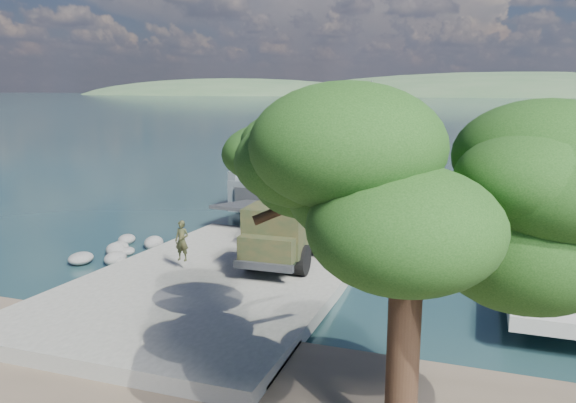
{
  "coord_description": "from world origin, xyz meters",
  "views": [
    {
      "loc": [
        9.77,
        -21.3,
        8.06
      ],
      "look_at": [
        0.47,
        6.0,
        2.2
      ],
      "focal_mm": 35.0,
      "sensor_mm": 36.0,
      "label": 1
    }
  ],
  "objects_px": {
    "pier": "(527,186)",
    "soldier": "(182,250)",
    "overhang_tree": "(385,179)",
    "landing_craft": "(350,175)",
    "military_truck": "(296,214)",
    "sailboat_near": "(553,174)"
  },
  "relations": [
    {
      "from": "pier",
      "to": "overhang_tree",
      "type": "distance_m",
      "value": 29.54
    },
    {
      "from": "soldier",
      "to": "overhang_tree",
      "type": "bearing_deg",
      "value": -40.37
    },
    {
      "from": "pier",
      "to": "soldier",
      "type": "relative_size",
      "value": 25.55
    },
    {
      "from": "pier",
      "to": "soldier",
      "type": "distance_m",
      "value": 24.85
    },
    {
      "from": "landing_craft",
      "to": "military_truck",
      "type": "distance_m",
      "value": 22.36
    },
    {
      "from": "landing_craft",
      "to": "overhang_tree",
      "type": "xyz_separation_m",
      "value": [
        8.34,
        -34.73,
        5.46
      ]
    },
    {
      "from": "military_truck",
      "to": "pier",
      "type": "bearing_deg",
      "value": 54.7
    },
    {
      "from": "landing_craft",
      "to": "soldier",
      "type": "bearing_deg",
      "value": -87.42
    },
    {
      "from": "pier",
      "to": "sailboat_near",
      "type": "height_order",
      "value": "sailboat_near"
    },
    {
      "from": "landing_craft",
      "to": "overhang_tree",
      "type": "distance_m",
      "value": 36.13
    },
    {
      "from": "soldier",
      "to": "landing_craft",
      "type": "bearing_deg",
      "value": 88.28
    },
    {
      "from": "landing_craft",
      "to": "overhang_tree",
      "type": "height_order",
      "value": "landing_craft"
    },
    {
      "from": "pier",
      "to": "overhang_tree",
      "type": "bearing_deg",
      "value": -99.85
    },
    {
      "from": "sailboat_near",
      "to": "overhang_tree",
      "type": "xyz_separation_m",
      "value": [
        -8.37,
        -44.54,
        5.91
      ]
    },
    {
      "from": "sailboat_near",
      "to": "landing_craft",
      "type": "bearing_deg",
      "value": -142.06
    },
    {
      "from": "pier",
      "to": "military_truck",
      "type": "relative_size",
      "value": 5.39
    },
    {
      "from": "military_truck",
      "to": "overhang_tree",
      "type": "bearing_deg",
      "value": -65.76
    },
    {
      "from": "sailboat_near",
      "to": "overhang_tree",
      "type": "relative_size",
      "value": 0.71
    },
    {
      "from": "soldier",
      "to": "sailboat_near",
      "type": "distance_m",
      "value": 40.13
    },
    {
      "from": "pier",
      "to": "sailboat_near",
      "type": "relative_size",
      "value": 7.2
    },
    {
      "from": "pier",
      "to": "landing_craft",
      "type": "distance_m",
      "value": 14.64
    },
    {
      "from": "landing_craft",
      "to": "pier",
      "type": "bearing_deg",
      "value": -18.41
    }
  ]
}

